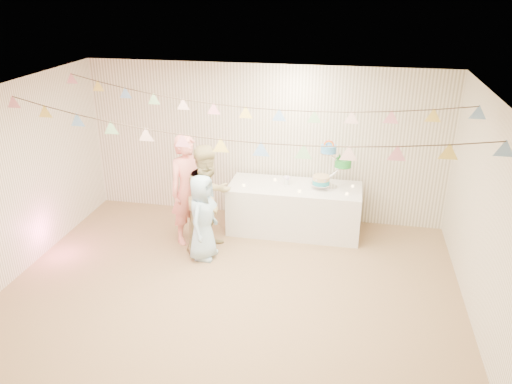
% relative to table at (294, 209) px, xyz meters
% --- Properties ---
extents(floor, '(6.00, 6.00, 0.00)m').
position_rel_table_xyz_m(floor, '(-0.60, -1.98, -0.39)').
color(floor, olive).
rests_on(floor, ground).
extents(ceiling, '(6.00, 6.00, 0.00)m').
position_rel_table_xyz_m(ceiling, '(-0.60, -1.98, 2.21)').
color(ceiling, white).
rests_on(ceiling, ground).
extents(back_wall, '(6.00, 6.00, 0.00)m').
position_rel_table_xyz_m(back_wall, '(-0.60, 0.52, 0.91)').
color(back_wall, white).
rests_on(back_wall, ground).
extents(front_wall, '(6.00, 6.00, 0.00)m').
position_rel_table_xyz_m(front_wall, '(-0.60, -4.48, 0.91)').
color(front_wall, white).
rests_on(front_wall, ground).
extents(left_wall, '(5.00, 5.00, 0.00)m').
position_rel_table_xyz_m(left_wall, '(-3.60, -1.98, 0.91)').
color(left_wall, white).
rests_on(left_wall, ground).
extents(right_wall, '(5.00, 5.00, 0.00)m').
position_rel_table_xyz_m(right_wall, '(2.40, -1.98, 0.91)').
color(right_wall, white).
rests_on(right_wall, ground).
extents(table, '(2.10, 0.84, 0.79)m').
position_rel_table_xyz_m(table, '(0.00, 0.00, 0.00)').
color(table, silver).
rests_on(table, floor).
extents(cake_stand, '(0.65, 0.38, 0.73)m').
position_rel_table_xyz_m(cake_stand, '(0.55, 0.05, 0.72)').
color(cake_stand, silver).
rests_on(cake_stand, table).
extents(cake_bottom, '(0.31, 0.31, 0.15)m').
position_rel_table_xyz_m(cake_bottom, '(0.40, -0.01, 0.44)').
color(cake_bottom, teal).
rests_on(cake_bottom, cake_stand).
extents(cake_middle, '(0.27, 0.27, 0.22)m').
position_rel_table_xyz_m(cake_middle, '(0.73, 0.14, 0.71)').
color(cake_middle, '#1F8E33').
rests_on(cake_middle, cake_stand).
extents(cake_top_tier, '(0.25, 0.25, 0.19)m').
position_rel_table_xyz_m(cake_top_tier, '(0.49, 0.02, 0.98)').
color(cake_top_tier, '#4390D2').
rests_on(cake_top_tier, cake_stand).
extents(platter, '(0.31, 0.31, 0.02)m').
position_rel_table_xyz_m(platter, '(-0.54, -0.05, 0.37)').
color(platter, white).
rests_on(platter, table).
extents(posy, '(0.13, 0.13, 0.15)m').
position_rel_table_xyz_m(posy, '(-0.14, 0.05, 0.43)').
color(posy, white).
rests_on(posy, table).
extents(person_adult_a, '(0.73, 0.74, 1.73)m').
position_rel_table_xyz_m(person_adult_a, '(-1.54, -0.64, 0.47)').
color(person_adult_a, '#EF867D').
rests_on(person_adult_a, floor).
extents(person_adult_b, '(0.96, 1.01, 1.64)m').
position_rel_table_xyz_m(person_adult_b, '(-1.19, -0.81, 0.43)').
color(person_adult_b, tan).
rests_on(person_adult_b, floor).
extents(person_child, '(0.48, 0.67, 1.30)m').
position_rel_table_xyz_m(person_child, '(-1.20, -1.10, 0.26)').
color(person_child, '#9FC8E1').
rests_on(person_child, floor).
extents(bunting_back, '(5.60, 1.10, 0.40)m').
position_rel_table_xyz_m(bunting_back, '(-0.60, -0.88, 1.96)').
color(bunting_back, pink).
rests_on(bunting_back, ceiling).
extents(bunting_front, '(5.60, 0.90, 0.36)m').
position_rel_table_xyz_m(bunting_front, '(-0.60, -2.18, 1.93)').
color(bunting_front, '#72A5E5').
rests_on(bunting_front, ceiling).
extents(tealight_0, '(0.04, 0.04, 0.03)m').
position_rel_table_xyz_m(tealight_0, '(-0.80, -0.15, 0.41)').
color(tealight_0, '#FFD88C').
rests_on(tealight_0, table).
extents(tealight_1, '(0.04, 0.04, 0.03)m').
position_rel_table_xyz_m(tealight_1, '(-0.35, 0.18, 0.41)').
color(tealight_1, '#FFD88C').
rests_on(tealight_1, table).
extents(tealight_2, '(0.04, 0.04, 0.03)m').
position_rel_table_xyz_m(tealight_2, '(0.10, -0.22, 0.41)').
color(tealight_2, '#FFD88C').
rests_on(tealight_2, table).
extents(tealight_3, '(0.04, 0.04, 0.03)m').
position_rel_table_xyz_m(tealight_3, '(0.35, 0.22, 0.41)').
color(tealight_3, '#FFD88C').
rests_on(tealight_3, table).
extents(tealight_4, '(0.04, 0.04, 0.03)m').
position_rel_table_xyz_m(tealight_4, '(0.82, -0.18, 0.41)').
color(tealight_4, '#FFD88C').
rests_on(tealight_4, table).
extents(tealight_5, '(0.04, 0.04, 0.03)m').
position_rel_table_xyz_m(tealight_5, '(0.90, 0.15, 0.41)').
color(tealight_5, '#FFD88C').
rests_on(tealight_5, table).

